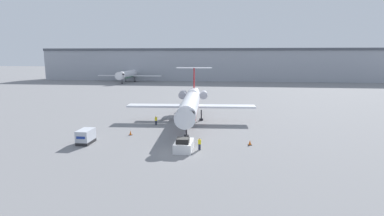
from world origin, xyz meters
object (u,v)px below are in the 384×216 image
luggage_cart (86,136)px  airplane_main (191,103)px  airplane_parked_far_left (130,74)px  traffic_cone_left (130,133)px  pushback_tug (184,145)px  worker_near_tug (200,144)px  worker_by_wing (156,120)px  traffic_cone_right (250,143)px

luggage_cart → airplane_main: bearing=50.7°
airplane_main → airplane_parked_far_left: airplane_parked_far_left is taller
traffic_cone_left → airplane_parked_far_left: size_ratio=0.02×
airplane_main → airplane_parked_far_left: (-40.64, 86.04, 0.06)m
traffic_cone_left → luggage_cart: bearing=-134.0°
pushback_tug → airplane_parked_far_left: bearing=111.8°
pushback_tug → luggage_cart: 15.05m
worker_near_tug → worker_by_wing: worker_near_tug is taller
luggage_cart → traffic_cone_right: luggage_cart is taller
airplane_main → traffic_cone_right: 18.54m
pushback_tug → airplane_parked_far_left: (-41.84, 104.53, 3.05)m
worker_by_wing → luggage_cart: bearing=-120.6°
luggage_cart → worker_by_wing: bearing=59.4°
worker_near_tug → traffic_cone_right: 7.78m
pushback_tug → airplane_parked_far_left: airplane_parked_far_left is taller
worker_by_wing → pushback_tug: bearing=-63.3°
luggage_cart → traffic_cone_right: 24.29m
pushback_tug → traffic_cone_left: 12.07m
pushback_tug → worker_near_tug: bearing=12.4°
luggage_cart → traffic_cone_right: bearing=4.4°
worker_near_tug → traffic_cone_right: (7.12, 3.10, -0.54)m
worker_by_wing → traffic_cone_right: 19.91m
pushback_tug → worker_by_wing: 16.31m
airplane_parked_far_left → traffic_cone_left: bearing=-71.8°
worker_by_wing → traffic_cone_right: size_ratio=2.26×
airplane_main → worker_by_wing: (-6.12, -3.92, -2.85)m
worker_by_wing → traffic_cone_left: 8.01m
traffic_cone_right → worker_near_tug: bearing=-156.5°
luggage_cart → airplane_parked_far_left: 106.33m
traffic_cone_left → traffic_cone_right: (19.09, -3.42, -0.01)m
worker_near_tug → pushback_tug: bearing=-167.6°
airplane_main → traffic_cone_left: 14.78m
worker_near_tug → worker_by_wing: size_ratio=1.01×
airplane_main → airplane_parked_far_left: size_ratio=0.95×
pushback_tug → traffic_cone_right: bearing=21.1°
airplane_parked_far_left → worker_by_wing: bearing=-69.0°
pushback_tug → worker_near_tug: size_ratio=2.44×
luggage_cart → traffic_cone_left: luggage_cart is taller
airplane_parked_far_left → airplane_main: bearing=-64.7°
luggage_cart → worker_by_wing: size_ratio=1.83×
worker_near_tug → traffic_cone_right: size_ratio=2.28×
traffic_cone_left → traffic_cone_right: traffic_cone_left is taller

